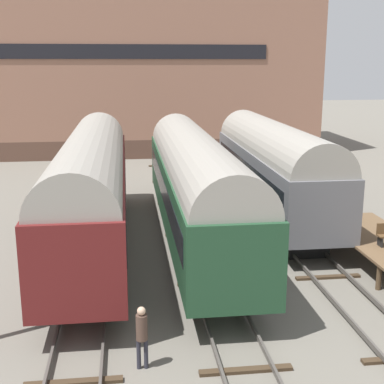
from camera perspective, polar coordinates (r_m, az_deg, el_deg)
ground_plane at (r=18.10m, az=3.62°, el=-13.55°), size 200.00×200.00×0.00m
track_left at (r=17.84m, az=-11.67°, el=-13.75°), size 2.60×60.00×0.26m
track_middle at (r=18.04m, az=3.62°, el=-13.15°), size 2.60×60.00×0.26m
track_right at (r=19.39m, az=17.56°, el=-11.80°), size 2.60×60.00×0.26m
train_car_maroon at (r=24.13m, az=-10.66°, el=0.96°), size 3.00×18.49×5.36m
train_car_green at (r=24.36m, az=0.34°, el=1.10°), size 3.02×18.85×5.21m
train_car_grey at (r=28.75m, az=8.64°, el=2.86°), size 3.10×15.48×5.22m
person_worker at (r=15.14m, az=-5.38°, el=-14.59°), size 0.32×0.32×1.85m
warehouse_building at (r=53.02m, az=-7.61°, el=13.60°), size 35.64×13.40×16.58m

